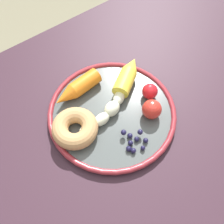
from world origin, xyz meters
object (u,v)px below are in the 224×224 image
carrot_orange (77,89)px  blueberry_pile (134,141)px  tomato_near (150,91)px  plate (112,113)px  carrot_yellow (128,75)px  banana (110,108)px  tomato_mid (152,109)px  donut (75,128)px  dining_table (124,138)px

carrot_orange → blueberry_pile: (-0.02, 0.17, -0.01)m
carrot_orange → tomato_near: 0.16m
plate → carrot_yellow: carrot_yellow is taller
banana → blueberry_pile: (0.01, 0.09, -0.00)m
banana → carrot_orange: (0.03, -0.08, 0.01)m
carrot_yellow → tomato_mid: (0.02, 0.10, 0.00)m
plate → blueberry_pile: bearing=84.5°
donut → blueberry_pile: bearing=131.6°
dining_table → tomato_near: bearing=-169.4°
carrot_orange → donut: carrot_orange is taller
plate → carrot_orange: size_ratio=2.38×
donut → tomato_near: size_ratio=2.72×
tomato_near → plate: bearing=-10.2°
banana → blueberry_pile: 0.09m
blueberry_pile → tomato_near: tomato_near is taller
banana → donut: bearing=-1.2°
dining_table → tomato_mid: 0.13m
donut → blueberry_pile: (-0.08, 0.09, -0.01)m
banana → carrot_yellow: 0.09m
banana → carrot_yellow: (-0.08, -0.04, 0.01)m
carrot_yellow → tomato_mid: size_ratio=2.60×
plate → donut: donut is taller
plate → tomato_mid: bearing=138.9°
plate → banana: 0.02m
plate → tomato_near: tomato_near is taller
carrot_orange → blueberry_pile: carrot_orange is taller
dining_table → carrot_orange: bearing=-69.7°
dining_table → carrot_yellow: size_ratio=11.03×
carrot_orange → dining_table: bearing=110.3°
plate → carrot_yellow: size_ratio=2.56×
blueberry_pile → tomato_near: (-0.10, -0.07, 0.01)m
banana → tomato_mid: bearing=137.1°
dining_table → plate: (0.01, -0.03, 0.10)m
dining_table → donut: 0.16m
tomato_near → carrot_orange: bearing=-39.7°
tomato_near → dining_table: bearing=10.6°
donut → dining_table: bearing=158.9°
dining_table → donut: donut is taller
donut → tomato_near: same height
banana → donut: 0.09m
carrot_orange → donut: size_ratio=1.24×
dining_table → plate: plate is taller
carrot_yellow → plate: bearing=30.3°
tomato_mid → plate: bearing=-41.1°
carrot_yellow → dining_table: bearing=48.9°
plate → donut: 0.09m
tomato_near → banana: bearing=-13.2°
dining_table → carrot_orange: carrot_orange is taller
donut → blueberry_pile: size_ratio=1.64×
plate → carrot_orange: bearing=-69.9°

